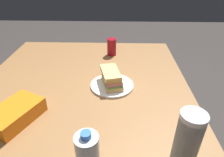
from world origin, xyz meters
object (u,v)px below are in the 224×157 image
soda_can_red (112,47)px  paper_plate (112,85)px  sandwich (112,78)px  plastic_cup_stack (187,140)px  chip_bag (15,114)px  dining_table (82,104)px

soda_can_red → paper_plate: bearing=-177.9°
paper_plate → sandwich: (0.00, 0.00, 0.05)m
paper_plate → plastic_cup_stack: plastic_cup_stack is taller
sandwich → chip_bag: bearing=124.6°
dining_table → chip_bag: bearing=130.0°
paper_plate → soda_can_red: (0.42, 0.02, 0.06)m
dining_table → plastic_cup_stack: plastic_cup_stack is taller
plastic_cup_stack → dining_table: bearing=46.4°
soda_can_red → plastic_cup_stack: 0.94m
dining_table → sandwich: bearing=-65.6°
sandwich → chip_bag: size_ratio=0.86×
dining_table → paper_plate: 0.20m
sandwich → soda_can_red: 0.42m
plastic_cup_stack → paper_plate: bearing=28.9°
sandwich → paper_plate: bearing=-139.3°
soda_can_red → dining_table: bearing=163.2°
paper_plate → dining_table: bearing=113.2°
dining_table → paper_plate: (0.07, -0.16, 0.08)m
paper_plate → soda_can_red: soda_can_red is taller
sandwich → soda_can_red: soda_can_red is taller
soda_can_red → chip_bag: soda_can_red is taller
sandwich → soda_can_red: size_ratio=1.61×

